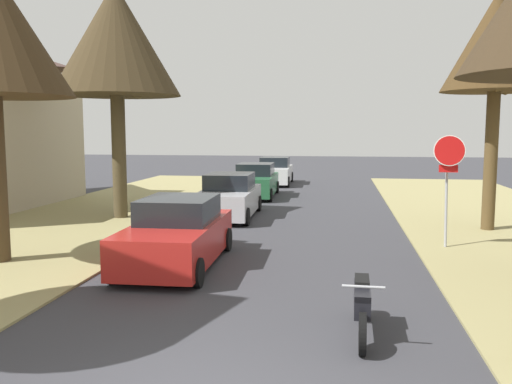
% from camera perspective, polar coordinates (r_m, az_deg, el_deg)
% --- Properties ---
extents(stop_sign_far, '(0.81, 0.36, 2.96)m').
position_cam_1_polar(stop_sign_far, '(14.96, 19.73, 2.55)').
color(stop_sign_far, '#9EA0A5').
rests_on(stop_sign_far, grass_verge_right).
extents(street_tree_right_mid_b, '(3.21, 3.21, 7.25)m').
position_cam_1_polar(street_tree_right_mid_b, '(18.30, 24.14, 14.15)').
color(street_tree_right_mid_b, brown).
rests_on(street_tree_right_mid_b, grass_verge_right).
extents(street_tree_left_mid_b, '(4.41, 4.41, 8.11)m').
position_cam_1_polar(street_tree_left_mid_b, '(19.80, -14.64, 15.23)').
color(street_tree_left_mid_b, '#4B3F28').
rests_on(street_tree_left_mid_b, grass_verge_left).
extents(parked_sedan_red, '(2.05, 4.45, 1.57)m').
position_cam_1_polar(parked_sedan_red, '(12.68, -8.35, -4.48)').
color(parked_sedan_red, red).
rests_on(parked_sedan_red, ground).
extents(parked_sedan_silver, '(2.05, 4.45, 1.57)m').
position_cam_1_polar(parked_sedan_silver, '(19.47, -2.88, -0.56)').
color(parked_sedan_silver, '#BCBCC1').
rests_on(parked_sedan_silver, ground).
extents(parked_sedan_green, '(2.05, 4.45, 1.57)m').
position_cam_1_polar(parked_sedan_green, '(25.37, -0.08, 1.12)').
color(parked_sedan_green, '#28663D').
rests_on(parked_sedan_green, ground).
extents(parked_sedan_white, '(2.05, 4.45, 1.57)m').
position_cam_1_polar(parked_sedan_white, '(31.34, 2.00, 2.16)').
color(parked_sedan_white, white).
rests_on(parked_sedan_white, ground).
extents(parked_motorcycle, '(0.60, 2.05, 0.97)m').
position_cam_1_polar(parked_motorcycle, '(8.58, 11.15, -11.60)').
color(parked_motorcycle, black).
rests_on(parked_motorcycle, ground).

